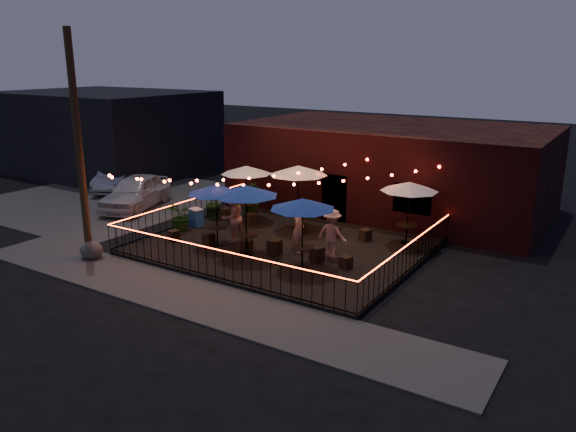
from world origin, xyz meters
name	(u,v)px	position (x,y,z in m)	size (l,w,h in m)	color
ground	(253,265)	(0.00, 0.00, 0.00)	(110.00, 110.00, 0.00)	black
patio	(284,247)	(0.00, 2.00, 0.07)	(10.00, 8.00, 0.15)	black
sidewalk	(189,296)	(0.00, -3.25, 0.03)	(18.00, 2.50, 0.05)	#45423F
parking_lot	(111,198)	(-12.00, 4.00, 0.01)	(11.00, 12.00, 0.02)	#45423F
brick_building	(392,167)	(1.00, 9.99, 2.00)	(14.00, 8.00, 4.00)	#380F11
background_building	(106,132)	(-18.00, 9.00, 2.50)	(12.00, 9.00, 5.00)	black
utility_pole	(79,149)	(-5.40, -2.60, 4.00)	(0.26, 0.26, 8.00)	#322714
fence_front	(215,264)	(0.00, -2.00, 0.66)	(10.00, 0.04, 1.04)	black
fence_left	(184,214)	(-5.00, 2.00, 0.66)	(0.04, 8.00, 1.04)	black
fence_right	(410,257)	(5.00, 2.00, 0.66)	(0.04, 8.00, 1.04)	black
festoon_lights	(256,183)	(-1.01, 1.70, 2.52)	(10.02, 8.72, 1.32)	#FF3319
cafe_table_0	(216,190)	(-2.17, 0.72, 2.29)	(2.56, 2.56, 2.34)	black
cafe_table_1	(246,171)	(-3.27, 4.10, 2.35)	(2.26, 2.26, 2.40)	black
cafe_table_2	(246,192)	(-0.53, 0.39, 2.50)	(2.64, 2.64, 2.58)	black
cafe_table_3	(298,171)	(-0.70, 4.17, 2.58)	(3.14, 3.14, 2.67)	black
cafe_table_4	(303,205)	(1.82, 0.35, 2.37)	(2.40, 2.40, 2.43)	black
cafe_table_5	(409,187)	(3.80, 4.80, 2.34)	(2.89, 2.89, 2.40)	black
bistro_chair_0	(174,236)	(-3.87, 0.15, 0.37)	(0.37, 0.37, 0.44)	black
bistro_chair_1	(209,239)	(-2.46, 0.57, 0.37)	(0.37, 0.37, 0.43)	black
bistro_chair_2	(226,214)	(-4.14, 3.69, 0.40)	(0.43, 0.43, 0.50)	black
bistro_chair_3	(251,219)	(-2.71, 3.62, 0.38)	(0.39, 0.39, 0.47)	black
bistro_chair_4	(247,245)	(-0.80, 0.76, 0.37)	(0.37, 0.37, 0.43)	black
bistro_chair_5	(275,247)	(0.22, 1.07, 0.41)	(0.44, 0.44, 0.52)	black
bistro_chair_6	(300,228)	(-0.26, 3.65, 0.40)	(0.42, 0.42, 0.49)	black
bistro_chair_7	(335,232)	(1.17, 3.95, 0.35)	(0.34, 0.34, 0.41)	black
bistro_chair_8	(317,254)	(1.86, 1.28, 0.39)	(0.40, 0.40, 0.48)	black
bistro_chair_9	(346,262)	(3.06, 1.14, 0.36)	(0.35, 0.35, 0.42)	black
bistro_chair_10	(365,235)	(2.33, 4.24, 0.38)	(0.38, 0.38, 0.45)	black
bistro_chair_11	(412,245)	(4.33, 3.99, 0.38)	(0.38, 0.38, 0.45)	black
patron_a	(298,229)	(0.82, 1.72, 1.02)	(0.63, 0.41, 1.73)	beige
patron_b	(233,218)	(-1.87, 1.31, 1.13)	(0.96, 0.75, 1.97)	#D3AB8D
patron_c	(332,234)	(2.16, 1.81, 1.04)	(1.15, 0.66, 1.78)	#D6A48F
potted_shrub_a	(181,216)	(-4.60, 1.36, 0.76)	(1.10, 0.96, 1.23)	#1D4010
potted_shrub_b	(215,202)	(-4.60, 3.51, 0.88)	(0.80, 0.65, 1.46)	#12360D
potted_shrub_c	(250,200)	(-3.59, 4.77, 0.87)	(0.80, 0.80, 1.43)	#0D3A10
cooler	(196,217)	(-4.50, 2.16, 0.54)	(0.67, 0.55, 0.76)	blue
boulder	(91,250)	(-5.24, -2.63, 0.35)	(0.89, 0.75, 0.69)	#41413D
car_white	(136,192)	(-9.29, 3.26, 0.81)	(1.91, 4.75, 1.62)	silver
car_silver	(117,177)	(-13.15, 5.45, 0.73)	(1.54, 4.42, 1.46)	#9FA0A7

